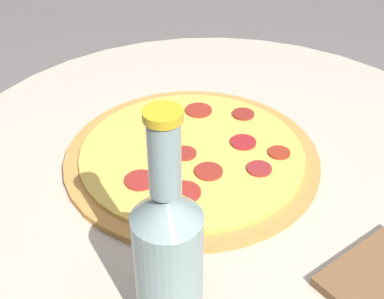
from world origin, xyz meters
TOP-DOWN VIEW (x-y plane):
  - table at (0.00, 0.00)m, footprint 0.84×0.84m
  - pizza at (-0.04, -0.00)m, footprint 0.37×0.37m
  - beer_bottle at (-0.10, -0.27)m, footprint 0.07×0.07m

SIDE VIEW (x-z plane):
  - table at x=0.00m, z-range 0.21..0.97m
  - pizza at x=-0.04m, z-range 0.76..0.78m
  - beer_bottle at x=-0.10m, z-range 0.73..0.99m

